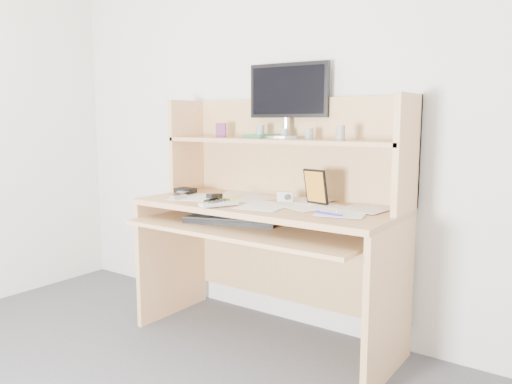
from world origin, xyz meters
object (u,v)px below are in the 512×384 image
Objects in this scene: game_case at (316,187)px; monitor at (288,98)px; desk at (274,212)px; tv_remote at (219,204)px; keyboard at (232,220)px.

monitor is at bearing 159.08° from game_case.
desk reaches higher than game_case.
tv_remote is 1.10× the size of game_case.
keyboard is 0.47m from game_case.
tv_remote is at bearing -107.22° from keyboard.
keyboard is at bearing -124.66° from desk.
keyboard is (-0.13, -0.19, -0.03)m from desk.
monitor is (-0.26, 0.15, 0.45)m from game_case.
monitor reaches higher than game_case.
monitor is (0.11, 0.47, 0.53)m from tv_remote.
keyboard is at bearing -142.30° from game_case.
monitor reaches higher than tv_remote.
keyboard is 0.73m from monitor.
desk is 7.07× the size of tv_remote.
tv_remote is at bearing -113.13° from desk.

